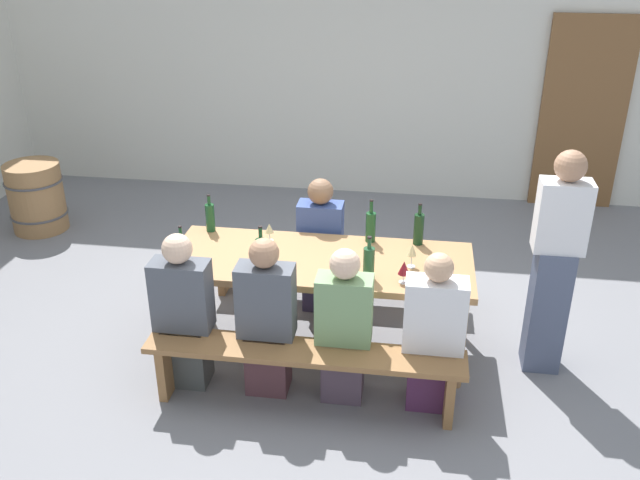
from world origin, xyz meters
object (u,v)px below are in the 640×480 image
(wine_bottle_0, at_px, (419,228))
(seated_guest_far_0, at_px, (320,248))
(wine_bottle_4, at_px, (182,254))
(standing_host, at_px, (554,267))
(wine_bottle_2, at_px, (210,217))
(wine_glass_2, at_px, (412,251))
(wine_bottle_5, at_px, (369,263))
(wine_glass_3, at_px, (269,229))
(seated_guest_near_1, at_px, (267,321))
(wine_barrel, at_px, (36,197))
(tasting_table, at_px, (320,267))
(wine_glass_0, at_px, (347,264))
(bench_near, at_px, (304,361))
(bench_far, at_px, (333,261))
(seated_guest_near_3, at_px, (433,336))
(wooden_door, at_px, (583,114))
(wine_bottle_1, at_px, (261,251))
(wine_glass_1, at_px, (404,268))
(seated_guest_near_0, at_px, (184,315))
(wine_bottle_3, at_px, (371,226))
(seated_guest_near_2, at_px, (344,329))

(wine_bottle_0, xyz_separation_m, seated_guest_far_0, (-0.78, 0.22, -0.33))
(wine_bottle_4, xyz_separation_m, standing_host, (2.57, 0.30, -0.06))
(wine_bottle_2, height_order, wine_glass_2, wine_bottle_2)
(wine_bottle_5, relative_size, seated_guest_far_0, 0.28)
(wine_bottle_5, bearing_deg, wine_bottle_2, 155.22)
(wine_bottle_0, distance_m, wine_glass_2, 0.39)
(wine_glass_3, height_order, seated_guest_near_1, seated_guest_near_1)
(wine_bottle_2, height_order, wine_barrel, wine_bottle_2)
(tasting_table, height_order, wine_glass_0, wine_glass_0)
(bench_near, distance_m, seated_guest_near_1, 0.37)
(seated_guest_near_1, bearing_deg, bench_far, -12.01)
(bench_near, distance_m, seated_guest_near_3, 0.86)
(wooden_door, xyz_separation_m, seated_guest_near_3, (-1.57, -3.80, -0.52))
(wine_bottle_1, relative_size, wine_bottle_2, 1.00)
(tasting_table, distance_m, wine_glass_1, 0.70)
(bench_near, height_order, seated_guest_near_3, seated_guest_near_3)
(wine_glass_1, relative_size, seated_guest_near_0, 0.14)
(wine_bottle_5, bearing_deg, wine_glass_2, 36.54)
(wine_glass_0, relative_size, wine_barrel, 0.23)
(tasting_table, relative_size, wine_bottle_2, 7.19)
(wine_bottle_1, height_order, standing_host, standing_host)
(wine_glass_1, xyz_separation_m, seated_guest_near_1, (-0.89, -0.31, -0.31))
(wine_bottle_1, xyz_separation_m, seated_guest_near_3, (1.23, -0.41, -0.33))
(wine_bottle_0, xyz_separation_m, wine_bottle_2, (-1.63, -0.00, -0.01))
(bench_far, distance_m, wine_bottle_2, 1.12)
(seated_guest_near_0, relative_size, seated_guest_near_3, 1.01)
(wine_barrel, bearing_deg, wine_glass_3, -27.61)
(wine_bottle_1, bearing_deg, wine_glass_2, 7.07)
(wine_bottle_5, bearing_deg, standing_host, 10.31)
(tasting_table, xyz_separation_m, standing_host, (1.64, -0.02, 0.14))
(wooden_door, distance_m, wine_glass_0, 4.13)
(tasting_table, xyz_separation_m, wine_bottle_5, (0.37, -0.25, 0.19))
(standing_host, bearing_deg, wine_bottle_3, -15.57)
(wine_bottle_1, height_order, wine_glass_3, wine_bottle_1)
(seated_guest_near_2, bearing_deg, wine_glass_1, -50.38)
(wine_bottle_5, bearing_deg, wine_glass_1, -6.00)
(wine_bottle_0, bearing_deg, seated_guest_near_3, -82.00)
(wine_bottle_0, height_order, wine_bottle_4, wine_bottle_4)
(bench_far, relative_size, wine_barrel, 2.94)
(tasting_table, height_order, seated_guest_near_2, seated_guest_near_2)
(wooden_door, xyz_separation_m, wine_bottle_2, (-3.33, -2.87, -0.18))
(wine_bottle_0, height_order, wine_bottle_5, wine_bottle_0)
(wine_bottle_4, xyz_separation_m, wine_glass_1, (1.54, 0.04, -0.01))
(tasting_table, xyz_separation_m, seated_guest_near_2, (0.24, -0.58, -0.14))
(wine_bottle_1, height_order, wine_bottle_3, wine_bottle_3)
(wine_glass_3, bearing_deg, wine_bottle_0, 5.97)
(seated_guest_near_1, bearing_deg, wine_glass_0, -59.68)
(seated_guest_near_2, bearing_deg, wine_bottle_3, -5.81)
(seated_guest_near_3, bearing_deg, seated_guest_far_0, 38.34)
(wine_bottle_5, xyz_separation_m, seated_guest_near_3, (0.46, -0.33, -0.34))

